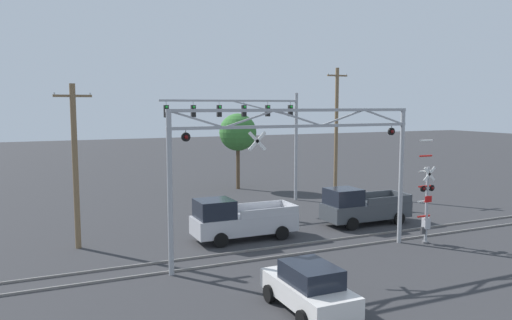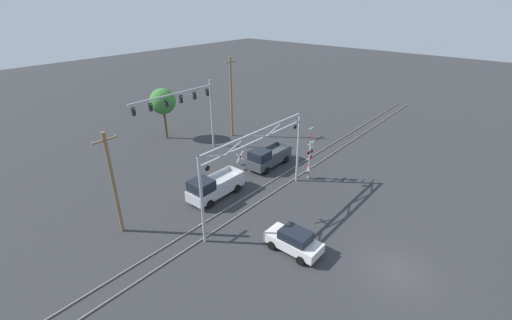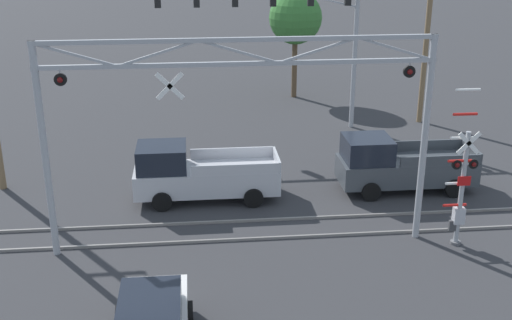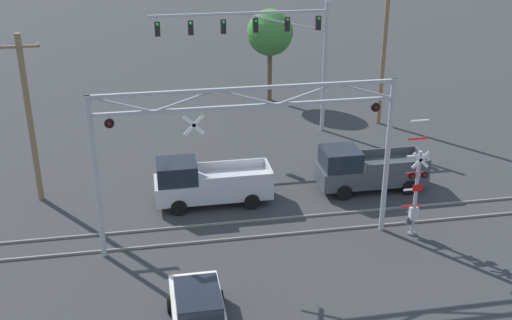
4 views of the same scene
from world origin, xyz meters
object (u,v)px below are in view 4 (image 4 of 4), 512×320
at_px(utility_pole_left, 30,118).
at_px(background_tree_beyond_span, 270,33).
at_px(pickup_truck_following, 365,170).
at_px(pickup_truck_lead, 206,183).
at_px(utility_pole_right, 384,44).
at_px(crossing_signal_mast, 415,194).
at_px(crossing_gantry, 247,137).
at_px(traffic_signal_span, 277,41).
at_px(sedan_waiting, 198,311).

bearing_deg(utility_pole_left, background_tree_beyond_span, 43.17).
bearing_deg(background_tree_beyond_span, pickup_truck_following, -82.93).
xyz_separation_m(pickup_truck_lead, utility_pole_right, (12.14, 9.18, 4.11)).
bearing_deg(crossing_signal_mast, pickup_truck_following, 96.23).
xyz_separation_m(crossing_gantry, utility_pole_left, (-9.27, 5.86, -0.64)).
height_order(crossing_gantry, background_tree_beyond_span, crossing_gantry).
bearing_deg(traffic_signal_span, crossing_gantry, -107.33).
distance_m(crossing_signal_mast, background_tree_beyond_span, 20.10).
bearing_deg(utility_pole_right, sedan_waiting, -125.64).
height_order(pickup_truck_following, sedan_waiting, pickup_truck_following).
xyz_separation_m(utility_pole_left, background_tree_beyond_span, (14.11, 13.24, 0.59)).
relative_size(pickup_truck_lead, utility_pole_right, 0.56).
height_order(pickup_truck_following, utility_pole_right, utility_pole_right).
bearing_deg(traffic_signal_span, utility_pole_right, 4.66).
relative_size(crossing_signal_mast, utility_pole_left, 0.66).
bearing_deg(background_tree_beyond_span, crossing_gantry, -104.21).
bearing_deg(crossing_signal_mast, sedan_waiting, -153.42).
bearing_deg(pickup_truck_following, sedan_waiting, -133.87).
distance_m(crossing_signal_mast, pickup_truck_following, 4.91).
distance_m(utility_pole_left, background_tree_beyond_span, 19.36).
height_order(crossing_signal_mast, sedan_waiting, crossing_signal_mast).
relative_size(crossing_signal_mast, utility_pole_right, 0.54).
height_order(traffic_signal_span, pickup_truck_lead, traffic_signal_span).
bearing_deg(utility_pole_right, background_tree_beyond_span, 135.18).
bearing_deg(background_tree_beyond_span, utility_pole_left, -136.83).
bearing_deg(pickup_truck_following, background_tree_beyond_span, 97.07).
bearing_deg(pickup_truck_lead, utility_pole_left, 166.73).
height_order(pickup_truck_following, background_tree_beyond_span, background_tree_beyond_span).
bearing_deg(pickup_truck_following, utility_pole_left, 173.78).
bearing_deg(utility_pole_left, pickup_truck_following, -6.22).
bearing_deg(crossing_signal_mast, crossing_gantry, 174.71).
relative_size(pickup_truck_lead, sedan_waiting, 1.36).
distance_m(traffic_signal_span, pickup_truck_following, 10.09).
xyz_separation_m(pickup_truck_lead, utility_pole_left, (-7.93, 1.87, 3.18)).
relative_size(pickup_truck_following, utility_pole_right, 0.54).
relative_size(crossing_gantry, utility_pole_right, 1.23).
height_order(traffic_signal_span, background_tree_beyond_span, traffic_signal_span).
relative_size(utility_pole_left, utility_pole_right, 0.82).
bearing_deg(traffic_signal_span, pickup_truck_following, -71.97).
height_order(crossing_gantry, pickup_truck_lead, crossing_gantry).
bearing_deg(utility_pole_right, pickup_truck_lead, -142.92).
bearing_deg(pickup_truck_lead, crossing_gantry, -71.41).
bearing_deg(sedan_waiting, utility_pole_left, 120.02).
bearing_deg(crossing_signal_mast, background_tree_beyond_span, 96.87).
bearing_deg(utility_pole_right, pickup_truck_following, -114.43).
xyz_separation_m(traffic_signal_span, utility_pole_left, (-13.21, -6.75, -1.52)).
relative_size(pickup_truck_following, sedan_waiting, 1.32).
distance_m(crossing_signal_mast, pickup_truck_lead, 9.79).
height_order(traffic_signal_span, sedan_waiting, traffic_signal_span).
height_order(crossing_signal_mast, pickup_truck_following, crossing_signal_mast).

